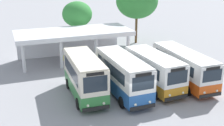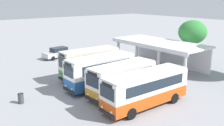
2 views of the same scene
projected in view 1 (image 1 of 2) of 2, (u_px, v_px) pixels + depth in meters
name	position (u px, v px, depth m)	size (l,w,h in m)	color
ground_plane	(139.00, 110.00, 21.83)	(180.00, 180.00, 0.00)	#939399
city_bus_nearest_orange	(85.00, 75.00, 23.52)	(2.44, 6.80, 3.38)	black
city_bus_second_in_row	(123.00, 74.00, 23.94)	(2.34, 7.44, 3.27)	black
city_bus_middle_cream	(154.00, 70.00, 25.24)	(2.63, 7.03, 3.06)	black
city_bus_fourth_amber	(183.00, 66.00, 26.27)	(2.38, 8.12, 2.99)	black
terminal_canopy	(73.00, 37.00, 32.88)	(12.60, 5.37, 3.40)	silver
waiting_chair_end_by_column	(65.00, 59.00, 31.94)	(0.46, 0.46, 0.86)	slate
waiting_chair_second_from_end	(70.00, 58.00, 32.12)	(0.46, 0.46, 0.86)	slate
waiting_chair_middle_seat	(75.00, 58.00, 32.23)	(0.46, 0.46, 0.86)	slate
roadside_tree_behind_canopy	(77.00, 14.00, 36.48)	(3.74, 3.74, 6.02)	brown
roadside_tree_east_of_canopy	(137.00, 1.00, 38.77)	(5.59, 5.59, 8.12)	brown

